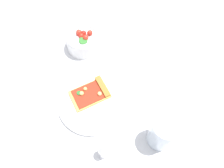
# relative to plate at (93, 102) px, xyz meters

# --- Properties ---
(ground_plane) EXTENTS (2.40, 2.40, 0.00)m
(ground_plane) POSITION_rel_plate_xyz_m (-0.01, 0.04, -0.01)
(ground_plane) COLOR silver
(ground_plane) RESTS_ON ground
(plate) EXTENTS (0.24, 0.24, 0.01)m
(plate) POSITION_rel_plate_xyz_m (0.00, 0.00, 0.00)
(plate) COLOR white
(plate) RESTS_ON ground_plane
(pizza_slice_main) EXTENTS (0.12, 0.15, 0.02)m
(pizza_slice_main) POSITION_rel_plate_xyz_m (-0.02, 0.02, 0.01)
(pizza_slice_main) COLOR #E5B256
(pizza_slice_main) RESTS_ON plate
(salad_bowl) EXTENTS (0.13, 0.13, 0.08)m
(salad_bowl) POSITION_rel_plate_xyz_m (-0.20, 0.15, 0.03)
(salad_bowl) COLOR white
(salad_bowl) RESTS_ON ground_plane
(soda_glass) EXTENTS (0.08, 0.08, 0.12)m
(soda_glass) POSITION_rel_plate_xyz_m (0.24, 0.05, 0.05)
(soda_glass) COLOR silver
(soda_glass) RESTS_ON ground_plane
(paper_napkin) EXTENTS (0.18, 0.15, 0.00)m
(paper_napkin) POSITION_rel_plate_xyz_m (-0.13, 0.32, -0.01)
(paper_napkin) COLOR white
(paper_napkin) RESTS_ON ground_plane
(pepper_shaker) EXTENTS (0.03, 0.03, 0.07)m
(pepper_shaker) POSITION_rel_plate_xyz_m (0.14, -0.10, 0.03)
(pepper_shaker) COLOR silver
(pepper_shaker) RESTS_ON ground_plane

